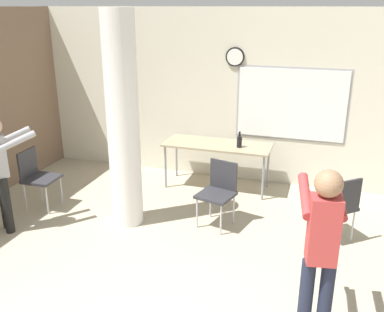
{
  "coord_description": "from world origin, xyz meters",
  "views": [
    {
      "loc": [
        1.35,
        -1.75,
        2.82
      ],
      "look_at": [
        -0.08,
        2.73,
        1.16
      ],
      "focal_mm": 40.0,
      "sensor_mm": 36.0,
      "label": 1
    }
  ],
  "objects": [
    {
      "name": "support_pillar",
      "position": [
        -1.09,
        3.01,
        1.4
      ],
      "size": [
        0.42,
        0.42,
        2.8
      ],
      "color": "white",
      "rests_on": "ground_plane"
    },
    {
      "name": "wall_back",
      "position": [
        0.02,
        5.06,
        1.4
      ],
      "size": [
        8.0,
        0.15,
        2.8
      ],
      "color": "beige",
      "rests_on": "ground_plane"
    },
    {
      "name": "chair_mid_room",
      "position": [
        1.62,
        3.34,
        0.51
      ],
      "size": [
        0.62,
        0.62,
        0.87
      ],
      "color": "#2D2D33",
      "rests_on": "ground_plane"
    },
    {
      "name": "person_playing_side",
      "position": [
        1.43,
        1.48,
        0.96
      ],
      "size": [
        0.44,
        0.63,
        1.63
      ],
      "color": "#1E2338",
      "rests_on": "ground_plane"
    },
    {
      "name": "person_watching_back",
      "position": [
        -2.48,
        2.33,
        0.9
      ],
      "size": [
        0.56,
        0.6,
        1.53
      ],
      "color": "black",
      "rests_on": "ground_plane"
    },
    {
      "name": "chair_table_front",
      "position": [
        0.11,
        3.32,
        0.51
      ],
      "size": [
        0.54,
        0.54,
        0.87
      ],
      "color": "#2D2D33",
      "rests_on": "ground_plane"
    },
    {
      "name": "folding_table",
      "position": [
        -0.22,
        4.51,
        0.69
      ],
      "size": [
        1.7,
        0.64,
        0.74
      ],
      "color": "tan",
      "rests_on": "ground_plane"
    },
    {
      "name": "bottle_on_table",
      "position": [
        0.14,
        4.45,
        0.84
      ],
      "size": [
        0.08,
        0.08,
        0.25
      ],
      "color": "black",
      "rests_on": "folding_table"
    },
    {
      "name": "chair_by_left_wall",
      "position": [
        -2.53,
        3.02,
        0.51
      ],
      "size": [
        0.45,
        0.45,
        0.87
      ],
      "color": "#2D2D33",
      "rests_on": "ground_plane"
    }
  ]
}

